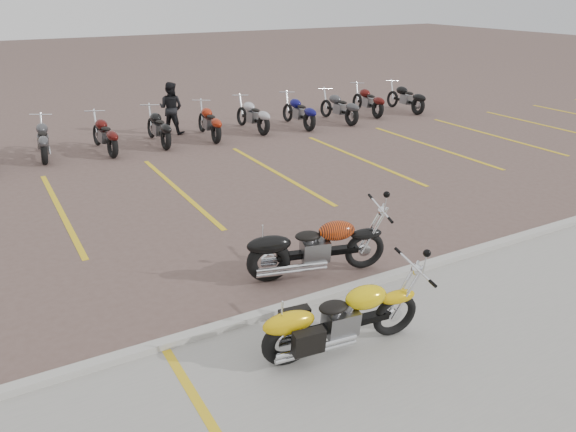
# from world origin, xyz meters

# --- Properties ---
(ground) EXTENTS (100.00, 100.00, 0.00)m
(ground) POSITION_xyz_m (0.00, 0.00, 0.00)
(ground) COLOR brown
(ground) RESTS_ON ground
(concrete_apron) EXTENTS (60.00, 5.00, 0.01)m
(concrete_apron) POSITION_xyz_m (0.00, -4.50, 0.01)
(concrete_apron) COLOR #9E9B93
(concrete_apron) RESTS_ON ground
(curb) EXTENTS (60.00, 0.18, 0.12)m
(curb) POSITION_xyz_m (0.00, -2.00, 0.06)
(curb) COLOR #ADAAA3
(curb) RESTS_ON ground
(parking_stripes) EXTENTS (38.00, 5.50, 0.01)m
(parking_stripes) POSITION_xyz_m (0.00, 4.00, 0.00)
(parking_stripes) COLOR gold
(parking_stripes) RESTS_ON ground
(yellow_cruiser) EXTENTS (2.30, 0.45, 0.95)m
(yellow_cruiser) POSITION_xyz_m (-0.28, -3.18, 0.47)
(yellow_cruiser) COLOR black
(yellow_cruiser) RESTS_ON ground
(flame_cruiser) EXTENTS (2.36, 0.76, 0.99)m
(flame_cruiser) POSITION_xyz_m (0.56, -1.21, 0.49)
(flame_cruiser) COLOR black
(flame_cruiser) RESTS_ON ground
(person_b) EXTENTS (1.04, 1.03, 1.69)m
(person_b) POSITION_xyz_m (1.73, 9.51, 0.84)
(person_b) COLOR black
(person_b) RESTS_ON ground
(bg_bike_row) EXTENTS (20.50, 2.02, 1.10)m
(bg_bike_row) POSITION_xyz_m (0.88, 8.46, 0.55)
(bg_bike_row) COLOR black
(bg_bike_row) RESTS_ON ground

